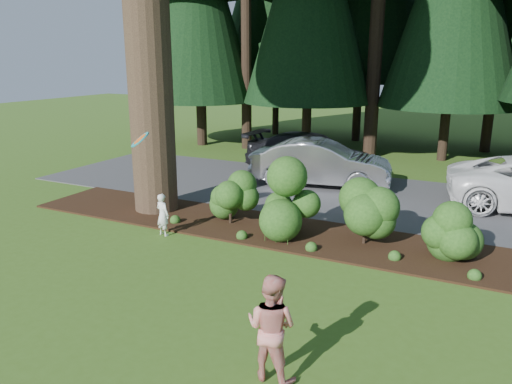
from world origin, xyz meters
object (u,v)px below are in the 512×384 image
Objects in this scene: car_silver_wagon at (321,163)px; car_dark_suv at (312,154)px; adult at (271,327)px; frisbee at (140,140)px; child at (163,215)px.

car_silver_wagon is 0.91× the size of car_dark_suv.
frisbee is (-5.41, 4.02, 1.63)m from adult.
adult reaches higher than car_dark_suv.
car_silver_wagon is 1.81m from car_dark_suv.
car_dark_suv is 8.39m from frisbee.
car_silver_wagon is 10.94m from adult.
car_silver_wagon reaches higher than car_dark_suv.
car_silver_wagon reaches higher than child.
car_dark_suv is at bearing -68.80° from adult.
frisbee is (-0.55, -0.03, 1.86)m from child.
car_dark_suv is 3.37× the size of adult.
car_dark_suv is 4.82× the size of child.
car_silver_wagon is at bearing -92.95° from child.
car_silver_wagon reaches higher than adult.
frisbee is at bearing 15.86° from child.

